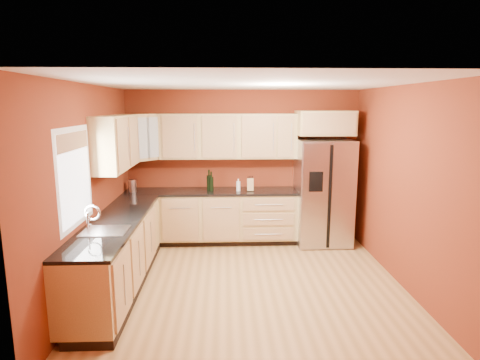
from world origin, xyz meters
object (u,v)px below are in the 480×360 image
(knife_block, at_px, (250,185))
(wine_bottle_a, at_px, (209,180))
(canister_left, at_px, (133,186))
(refrigerator, at_px, (323,192))
(soap_dispenser, at_px, (238,185))

(knife_block, bearing_deg, wine_bottle_a, 175.90)
(canister_left, height_order, wine_bottle_a, wine_bottle_a)
(refrigerator, distance_m, soap_dispenser, 1.45)
(refrigerator, height_order, knife_block, refrigerator)
(wine_bottle_a, relative_size, knife_block, 1.69)
(refrigerator, relative_size, canister_left, 9.49)
(refrigerator, xyz_separation_m, knife_block, (-1.24, 0.01, 0.14))
(canister_left, height_order, knife_block, knife_block)
(wine_bottle_a, bearing_deg, knife_block, -5.16)
(soap_dispenser, bearing_deg, knife_block, 1.22)
(knife_block, xyz_separation_m, soap_dispenser, (-0.20, -0.00, -0.00))
(canister_left, relative_size, knife_block, 0.89)
(canister_left, xyz_separation_m, wine_bottle_a, (1.27, 0.06, 0.08))
(knife_block, bearing_deg, soap_dispenser, -177.72)
(canister_left, distance_m, soap_dispenser, 1.76)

